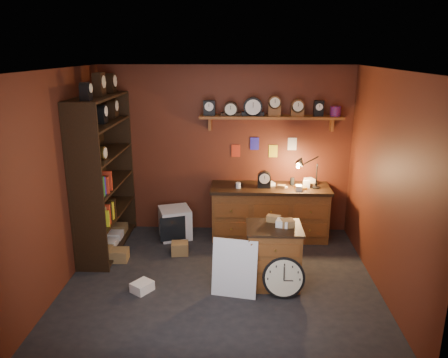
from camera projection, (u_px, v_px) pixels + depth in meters
The scene contains 11 objects.
floor at pixel (221, 282), 5.71m from camera, with size 4.00×4.00×0.00m, color black.
room_shell at pixel (225, 152), 5.33m from camera, with size 4.02×3.62×2.71m.
shelving_unit at pixel (101, 168), 6.36m from camera, with size 0.47×1.60×2.58m.
workbench at pixel (270, 209), 6.96m from camera, with size 1.87×0.66×1.36m.
low_cabinet at pixel (273, 253), 5.55m from camera, with size 0.70×0.59×0.88m.
big_round_clock at pixel (284, 277), 5.31m from camera, with size 0.52×0.17×0.52m.
white_panel at pixel (234, 294), 5.42m from camera, with size 0.55×0.02×0.74m, color silver.
mini_fridge at pixel (175, 223), 7.01m from camera, with size 0.60×0.62×0.49m.
floor_box_a at pixel (119, 255), 6.26m from camera, with size 0.27×0.23×0.17m, color olive.
floor_box_b at pixel (142, 287), 5.47m from camera, with size 0.20×0.24×0.12m, color white.
floor_box_c at pixel (180, 248), 6.46m from camera, with size 0.25×0.20×0.18m, color olive.
Camera 1 is at (0.25, -5.09, 2.91)m, focal length 35.00 mm.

